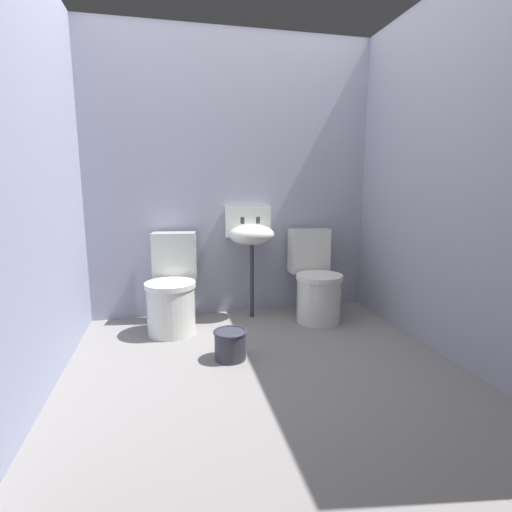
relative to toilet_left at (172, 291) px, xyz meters
name	(u,v)px	position (x,y,z in m)	size (l,w,h in m)	color
ground_plane	(267,379)	(0.57, -0.92, -0.36)	(2.93, 2.94, 0.08)	gray
wall_back	(232,178)	(0.57, 0.40, 0.92)	(2.93, 0.10, 2.49)	#9596AB
wall_left	(23,172)	(-0.75, -0.82, 0.92)	(0.10, 2.74, 2.49)	#8E96B2
wall_right	(453,175)	(1.89, -0.82, 0.92)	(0.10, 2.74, 2.49)	#9193A5
toilet_left	(172,291)	(0.00, 0.00, 0.00)	(0.46, 0.64, 0.78)	silver
toilet_right	(316,283)	(1.24, 0.00, 0.00)	(0.41, 0.60, 0.78)	silver
sink	(251,234)	(0.70, 0.19, 0.43)	(0.42, 0.35, 0.99)	#30313B
bucket	(230,344)	(0.37, -0.66, -0.21)	(0.23, 0.23, 0.20)	#30313B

